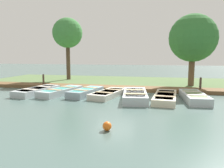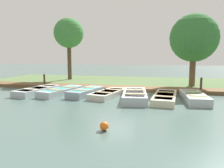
{
  "view_description": "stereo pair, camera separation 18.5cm",
  "coord_description": "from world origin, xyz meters",
  "px_view_note": "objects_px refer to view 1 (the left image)",
  "views": [
    {
      "loc": [
        13.28,
        2.81,
        2.35
      ],
      "look_at": [
        0.7,
        0.02,
        0.65
      ],
      "focal_mm": 35.0,
      "sensor_mm": 36.0,
      "label": 1
    },
    {
      "loc": [
        13.24,
        2.99,
        2.35
      ],
      "look_at": [
        0.7,
        0.02,
        0.65
      ],
      "focal_mm": 35.0,
      "sensor_mm": 36.0,
      "label": 2
    }
  ],
  "objects_px": {
    "rowboat_0": "(37,91)",
    "mooring_post_far": "(200,85)",
    "park_tree_far_left": "(68,34)",
    "rowboat_2": "(86,92)",
    "park_tree_left": "(193,38)",
    "rowboat_5": "(165,97)",
    "rowboat_4": "(135,95)",
    "rowboat_3": "(109,94)",
    "mooring_post_near": "(43,81)",
    "rowboat_6": "(194,97)",
    "rowboat_1": "(61,91)",
    "buoy": "(107,126)"
  },
  "relations": [
    {
      "from": "rowboat_0",
      "to": "mooring_post_far",
      "type": "xyz_separation_m",
      "value": [
        -2.64,
        9.83,
        0.3
      ]
    },
    {
      "from": "mooring_post_far",
      "to": "park_tree_far_left",
      "type": "bearing_deg",
      "value": -110.46
    },
    {
      "from": "rowboat_2",
      "to": "park_tree_left",
      "type": "bearing_deg",
      "value": 136.58
    },
    {
      "from": "rowboat_5",
      "to": "park_tree_far_left",
      "type": "bearing_deg",
      "value": -124.89
    },
    {
      "from": "park_tree_far_left",
      "to": "rowboat_4",
      "type": "bearing_deg",
      "value": 44.42
    },
    {
      "from": "mooring_post_far",
      "to": "park_tree_left",
      "type": "bearing_deg",
      "value": -171.05
    },
    {
      "from": "rowboat_3",
      "to": "mooring_post_near",
      "type": "relative_size",
      "value": 3.27
    },
    {
      "from": "park_tree_left",
      "to": "park_tree_far_left",
      "type": "bearing_deg",
      "value": -100.84
    },
    {
      "from": "rowboat_4",
      "to": "rowboat_6",
      "type": "relative_size",
      "value": 1.13
    },
    {
      "from": "rowboat_1",
      "to": "mooring_post_near",
      "type": "height_order",
      "value": "mooring_post_near"
    },
    {
      "from": "rowboat_6",
      "to": "mooring_post_near",
      "type": "bearing_deg",
      "value": -109.79
    },
    {
      "from": "buoy",
      "to": "park_tree_far_left",
      "type": "bearing_deg",
      "value": -151.41
    },
    {
      "from": "rowboat_1",
      "to": "mooring_post_near",
      "type": "xyz_separation_m",
      "value": [
        -2.53,
        -2.59,
        0.3
      ]
    },
    {
      "from": "rowboat_2",
      "to": "rowboat_6",
      "type": "distance_m",
      "value": 6.0
    },
    {
      "from": "rowboat_0",
      "to": "park_tree_left",
      "type": "xyz_separation_m",
      "value": [
        -4.64,
        9.52,
        3.34
      ]
    },
    {
      "from": "rowboat_3",
      "to": "mooring_post_far",
      "type": "height_order",
      "value": "mooring_post_far"
    },
    {
      "from": "mooring_post_near",
      "to": "buoy",
      "type": "relative_size",
      "value": 3.41
    },
    {
      "from": "rowboat_1",
      "to": "rowboat_2",
      "type": "bearing_deg",
      "value": 104.06
    },
    {
      "from": "mooring_post_near",
      "to": "rowboat_1",
      "type": "bearing_deg",
      "value": 45.64
    },
    {
      "from": "rowboat_4",
      "to": "park_tree_far_left",
      "type": "bearing_deg",
      "value": -142.94
    },
    {
      "from": "rowboat_0",
      "to": "mooring_post_far",
      "type": "relative_size",
      "value": 3.39
    },
    {
      "from": "rowboat_6",
      "to": "mooring_post_near",
      "type": "distance_m",
      "value": 10.53
    },
    {
      "from": "buoy",
      "to": "rowboat_6",
      "type": "bearing_deg",
      "value": 148.2
    },
    {
      "from": "rowboat_4",
      "to": "mooring_post_far",
      "type": "bearing_deg",
      "value": 121.48
    },
    {
      "from": "rowboat_3",
      "to": "rowboat_4",
      "type": "relative_size",
      "value": 0.91
    },
    {
      "from": "rowboat_5",
      "to": "buoy",
      "type": "distance_m",
      "value": 5.5
    },
    {
      "from": "rowboat_5",
      "to": "park_tree_left",
      "type": "height_order",
      "value": "park_tree_left"
    },
    {
      "from": "rowboat_0",
      "to": "rowboat_5",
      "type": "relative_size",
      "value": 0.95
    },
    {
      "from": "rowboat_1",
      "to": "mooring_post_far",
      "type": "bearing_deg",
      "value": 120.48
    },
    {
      "from": "rowboat_2",
      "to": "park_tree_left",
      "type": "distance_m",
      "value": 8.53
    },
    {
      "from": "rowboat_1",
      "to": "rowboat_3",
      "type": "height_order",
      "value": "rowboat_1"
    },
    {
      "from": "rowboat_4",
      "to": "mooring_post_far",
      "type": "relative_size",
      "value": 3.6
    },
    {
      "from": "rowboat_2",
      "to": "park_tree_far_left",
      "type": "height_order",
      "value": "park_tree_far_left"
    },
    {
      "from": "park_tree_left",
      "to": "rowboat_5",
      "type": "bearing_deg",
      "value": -20.99
    },
    {
      "from": "rowboat_2",
      "to": "mooring_post_near",
      "type": "xyz_separation_m",
      "value": [
        -2.52,
        -4.17,
        0.29
      ]
    },
    {
      "from": "rowboat_3",
      "to": "mooring_post_far",
      "type": "relative_size",
      "value": 3.27
    },
    {
      "from": "rowboat_6",
      "to": "park_tree_left",
      "type": "distance_m",
      "value": 5.79
    },
    {
      "from": "rowboat_6",
      "to": "park_tree_far_left",
      "type": "bearing_deg",
      "value": -128.84
    },
    {
      "from": "rowboat_2",
      "to": "rowboat_4",
      "type": "bearing_deg",
      "value": 91.36
    },
    {
      "from": "rowboat_1",
      "to": "rowboat_3",
      "type": "bearing_deg",
      "value": 104.21
    },
    {
      "from": "rowboat_0",
      "to": "rowboat_5",
      "type": "bearing_deg",
      "value": 96.72
    },
    {
      "from": "buoy",
      "to": "park_tree_left",
      "type": "height_order",
      "value": "park_tree_left"
    },
    {
      "from": "rowboat_1",
      "to": "park_tree_far_left",
      "type": "height_order",
      "value": "park_tree_far_left"
    },
    {
      "from": "rowboat_0",
      "to": "rowboat_1",
      "type": "relative_size",
      "value": 1.0
    },
    {
      "from": "mooring_post_near",
      "to": "park_tree_far_left",
      "type": "relative_size",
      "value": 0.17
    },
    {
      "from": "rowboat_2",
      "to": "rowboat_4",
      "type": "xyz_separation_m",
      "value": [
        0.53,
        2.96,
        0.01
      ]
    },
    {
      "from": "rowboat_1",
      "to": "rowboat_6",
      "type": "xyz_separation_m",
      "value": [
        0.19,
        7.58,
        0.01
      ]
    },
    {
      "from": "rowboat_6",
      "to": "mooring_post_far",
      "type": "xyz_separation_m",
      "value": [
        -2.72,
        0.75,
        0.29
      ]
    },
    {
      "from": "rowboat_4",
      "to": "mooring_post_near",
      "type": "distance_m",
      "value": 7.76
    },
    {
      "from": "rowboat_4",
      "to": "buoy",
      "type": "bearing_deg",
      "value": -10.73
    }
  ]
}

